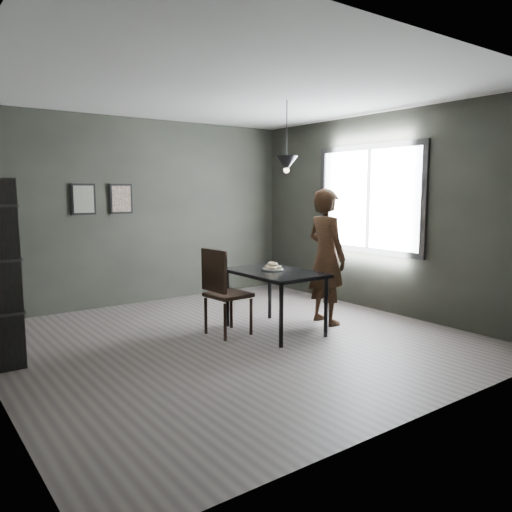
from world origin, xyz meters
TOP-DOWN VIEW (x-y plane):
  - ground at (0.00, 0.00)m, footprint 5.00×5.00m
  - back_wall at (0.00, 2.50)m, footprint 5.00×0.10m
  - ceiling at (0.00, 0.00)m, footprint 5.00×5.00m
  - window_assembly at (2.47, 0.20)m, footprint 0.04×1.96m
  - cafe_table at (0.60, 0.00)m, footprint 0.80×1.20m
  - white_plate at (0.62, 0.07)m, footprint 0.23×0.23m
  - donut_pile at (0.62, 0.07)m, footprint 0.21×0.21m
  - woman at (1.39, -0.07)m, footprint 0.46×0.66m
  - wood_chair at (-0.02, 0.23)m, footprint 0.48×0.48m
  - pendant_lamp at (0.85, 0.10)m, footprint 0.28×0.28m
  - framed_print_left at (-0.90, 2.47)m, footprint 0.34×0.04m
  - framed_print_right at (-0.35, 2.47)m, footprint 0.34×0.04m

SIDE VIEW (x-z plane):
  - ground at x=0.00m, z-range 0.00..0.00m
  - wood_chair at x=-0.02m, z-range 0.07..1.12m
  - cafe_table at x=0.60m, z-range 0.30..1.05m
  - white_plate at x=0.62m, z-range 0.75..0.76m
  - donut_pile at x=0.62m, z-range 0.75..0.84m
  - woman at x=1.39m, z-range 0.00..1.74m
  - back_wall at x=0.00m, z-range 0.00..2.80m
  - window_assembly at x=2.47m, z-range 0.82..2.38m
  - framed_print_left at x=-0.90m, z-range 1.38..1.82m
  - framed_print_right at x=-0.35m, z-range 1.38..1.82m
  - pendant_lamp at x=0.85m, z-range 1.62..2.48m
  - ceiling at x=0.00m, z-range 2.79..2.81m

